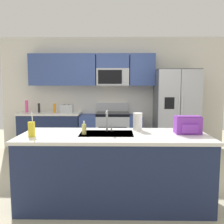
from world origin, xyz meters
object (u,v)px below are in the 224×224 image
(sink_faucet, at_px, (107,119))
(soap_dispenser, at_px, (84,129))
(range_oven, at_px, (111,133))
(pepper_mill, at_px, (39,108))
(toaster, at_px, (67,109))
(bottle_orange, at_px, (54,108))
(bottle_pink, at_px, (27,106))
(drink_cup_yellow, at_px, (32,129))
(paper_towel_roll, at_px, (138,122))
(refrigerator, at_px, (176,112))
(backpack, at_px, (188,124))

(sink_faucet, xyz_separation_m, soap_dispenser, (-0.28, -0.21, -0.10))
(range_oven, distance_m, soap_dispenser, 2.46)
(pepper_mill, bearing_deg, soap_dispenser, -60.97)
(toaster, xyz_separation_m, bottle_orange, (-0.27, 0.01, 0.01))
(bottle_pink, xyz_separation_m, drink_cup_yellow, (1.00, -2.57, -0.04))
(bottle_orange, distance_m, paper_towel_roll, 2.65)
(refrigerator, distance_m, bottle_orange, 2.68)
(sink_faucet, height_order, backpack, sink_faucet)
(paper_towel_roll, bearing_deg, backpack, -18.44)
(toaster, relative_size, bottle_pink, 1.05)
(pepper_mill, distance_m, backpack, 3.51)
(bottle_pink, bearing_deg, range_oven, -1.00)
(refrigerator, bearing_deg, paper_towel_roll, -116.52)
(bottle_orange, height_order, soap_dispenser, bottle_orange)
(toaster, bearing_deg, backpack, -48.30)
(toaster, relative_size, backpack, 0.87)
(toaster, distance_m, backpack, 3.03)
(pepper_mill, height_order, bottle_orange, same)
(sink_faucet, xyz_separation_m, drink_cup_yellow, (-0.90, -0.35, -0.08))
(refrigerator, distance_m, bottle_pink, 3.33)
(refrigerator, height_order, bottle_pink, refrigerator)
(range_oven, height_order, pepper_mill, pepper_mill)
(refrigerator, relative_size, backpack, 5.78)
(range_oven, relative_size, refrigerator, 0.74)
(range_oven, xyz_separation_m, toaster, (-0.98, -0.05, 0.55))
(pepper_mill, height_order, drink_cup_yellow, drink_cup_yellow)
(range_oven, bearing_deg, paper_towel_roll, -79.00)
(paper_towel_roll, bearing_deg, sink_faucet, -169.78)
(refrigerator, xyz_separation_m, drink_cup_yellow, (-2.33, -2.46, 0.07))
(range_oven, relative_size, drink_cup_yellow, 4.54)
(toaster, height_order, backpack, backpack)
(pepper_mill, bearing_deg, paper_towel_roll, -46.11)
(range_oven, distance_m, pepper_mill, 1.71)
(bottle_orange, height_order, backpack, backpack)
(sink_faucet, bearing_deg, drink_cup_yellow, -158.54)
(toaster, distance_m, pepper_mill, 0.63)
(backpack, bearing_deg, bottle_pink, 141.37)
(refrigerator, bearing_deg, backpack, -99.96)
(refrigerator, relative_size, drink_cup_yellow, 6.18)
(toaster, height_order, bottle_pink, bottle_pink)
(soap_dispenser, bearing_deg, drink_cup_yellow, -166.89)
(soap_dispenser, height_order, backpack, backpack)
(bottle_pink, bearing_deg, sink_faucet, -49.34)
(drink_cup_yellow, height_order, soap_dispenser, drink_cup_yellow)
(pepper_mill, xyz_separation_m, bottle_orange, (0.36, -0.04, -0.00))
(toaster, distance_m, soap_dispenser, 2.44)
(bottle_orange, distance_m, backpack, 3.22)
(bottle_pink, relative_size, paper_towel_roll, 1.12)
(toaster, bearing_deg, refrigerator, -0.46)
(pepper_mill, height_order, bottle_pink, bottle_pink)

